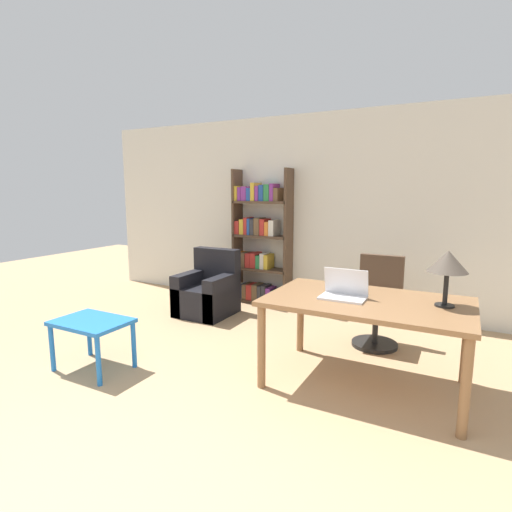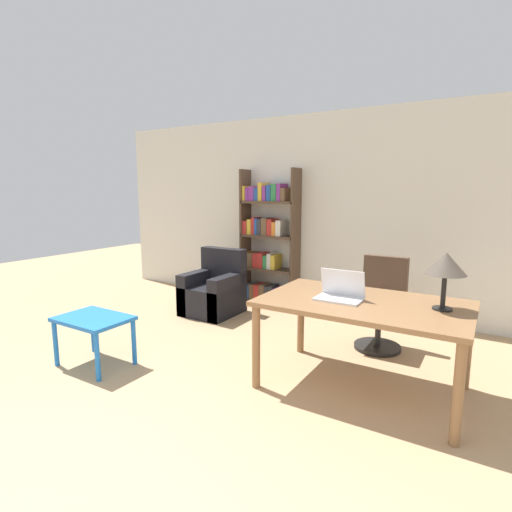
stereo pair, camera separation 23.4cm
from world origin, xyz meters
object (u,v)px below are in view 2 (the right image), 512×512
(table_lamp, at_px, (446,265))
(side_table_blue, at_px, (94,324))
(desk, at_px, (363,311))
(laptop, at_px, (340,293))
(office_chair, at_px, (381,306))
(bookshelf, at_px, (267,244))
(armchair, at_px, (214,292))

(table_lamp, xyz_separation_m, side_table_blue, (-2.90, -0.95, -0.70))
(desk, xyz_separation_m, laptop, (-0.19, -0.05, 0.14))
(side_table_blue, bearing_deg, office_chair, 40.22)
(side_table_blue, xyz_separation_m, bookshelf, (0.33, 2.75, 0.47))
(bookshelf, bearing_deg, side_table_blue, -96.81)
(side_table_blue, relative_size, armchair, 0.78)
(laptop, bearing_deg, desk, 14.45)
(bookshelf, bearing_deg, laptop, -47.02)
(bookshelf, bearing_deg, armchair, -113.42)
(laptop, xyz_separation_m, office_chair, (0.09, 1.05, -0.37))
(laptop, relative_size, armchair, 0.43)
(laptop, bearing_deg, armchair, 152.96)
(desk, height_order, table_lamp, table_lamp)
(desk, relative_size, bookshelf, 0.84)
(side_table_blue, distance_m, armchair, 1.93)
(office_chair, height_order, side_table_blue, office_chair)
(armchair, xyz_separation_m, bookshelf, (0.36, 0.83, 0.59))
(desk, distance_m, armchair, 2.60)
(office_chair, bearing_deg, desk, -84.66)
(desk, height_order, office_chair, office_chair)
(side_table_blue, relative_size, bookshelf, 0.35)
(office_chair, bearing_deg, bookshelf, 155.16)
(desk, height_order, bookshelf, bookshelf)
(desk, xyz_separation_m, armchair, (-2.34, 1.05, -0.39))
(laptop, xyz_separation_m, table_lamp, (0.77, 0.13, 0.29))
(desk, bearing_deg, office_chair, 95.34)
(laptop, bearing_deg, side_table_blue, -158.88)
(desk, bearing_deg, armchair, 155.80)
(armchair, height_order, bookshelf, bookshelf)
(desk, distance_m, table_lamp, 0.73)
(desk, xyz_separation_m, office_chair, (-0.09, 1.01, -0.23))
(table_lamp, relative_size, side_table_blue, 0.65)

